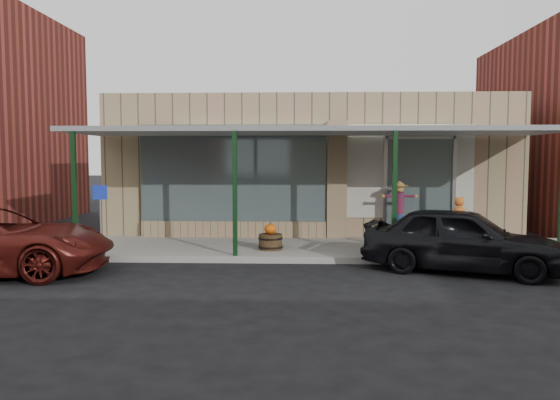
{
  "coord_description": "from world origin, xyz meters",
  "views": [
    {
      "loc": [
        -0.31,
        -10.15,
        2.41
      ],
      "look_at": [
        -0.79,
        2.6,
        1.4
      ],
      "focal_mm": 35.0,
      "sensor_mm": 36.0,
      "label": 1
    }
  ],
  "objects_px": {
    "barrel_pumpkin": "(270,240)",
    "parked_sedan": "(461,239)",
    "barrel_scarecrow": "(399,220)",
    "handicap_sign": "(100,210)"
  },
  "relations": [
    {
      "from": "barrel_pumpkin",
      "to": "parked_sedan",
      "type": "bearing_deg",
      "value": -22.56
    },
    {
      "from": "barrel_scarecrow",
      "to": "handicap_sign",
      "type": "xyz_separation_m",
      "value": [
        -7.36,
        -2.22,
        0.48
      ]
    },
    {
      "from": "handicap_sign",
      "to": "barrel_pumpkin",
      "type": "bearing_deg",
      "value": 2.43
    },
    {
      "from": "barrel_pumpkin",
      "to": "handicap_sign",
      "type": "bearing_deg",
      "value": -171.62
    },
    {
      "from": "barrel_pumpkin",
      "to": "parked_sedan",
      "type": "distance_m",
      "value": 4.44
    },
    {
      "from": "barrel_pumpkin",
      "to": "handicap_sign",
      "type": "xyz_separation_m",
      "value": [
        -3.96,
        -0.58,
        0.78
      ]
    },
    {
      "from": "barrel_scarecrow",
      "to": "handicap_sign",
      "type": "distance_m",
      "value": 7.7
    },
    {
      "from": "barrel_scarecrow",
      "to": "handicap_sign",
      "type": "bearing_deg",
      "value": -167.85
    },
    {
      "from": "barrel_pumpkin",
      "to": "parked_sedan",
      "type": "height_order",
      "value": "parked_sedan"
    },
    {
      "from": "parked_sedan",
      "to": "barrel_pumpkin",
      "type": "bearing_deg",
      "value": 88.17
    }
  ]
}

